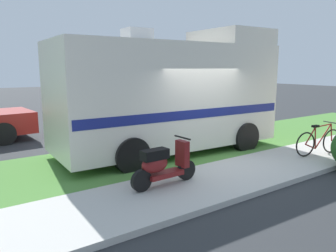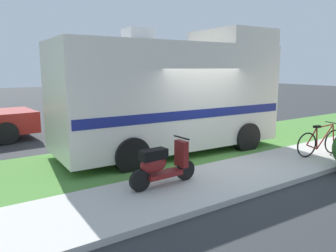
{
  "view_description": "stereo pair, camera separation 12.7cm",
  "coord_description": "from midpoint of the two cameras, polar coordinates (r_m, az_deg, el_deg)",
  "views": [
    {
      "loc": [
        -5.73,
        -6.18,
        2.51
      ],
      "look_at": [
        -1.18,
        0.3,
        1.1
      ],
      "focal_mm": 34.83,
      "sensor_mm": 36.0,
      "label": 1
    },
    {
      "loc": [
        -5.63,
        -6.25,
        2.51
      ],
      "look_at": [
        -1.18,
        0.3,
        1.1
      ],
      "focal_mm": 34.83,
      "sensor_mm": 36.0,
      "label": 2
    }
  ],
  "objects": [
    {
      "name": "ground_plane",
      "position": [
        8.79,
        7.96,
        -6.6
      ],
      "size": [
        80.0,
        80.0,
        0.0
      ],
      "primitive_type": "plane",
      "color": "#2D3033"
    },
    {
      "name": "sidewalk",
      "position": [
        7.97,
        13.81,
        -8.12
      ],
      "size": [
        24.0,
        2.0,
        0.12
      ],
      "color": "beige",
      "rests_on": "ground"
    },
    {
      "name": "grass_strip",
      "position": [
        9.9,
        2.13,
        -4.36
      ],
      "size": [
        24.0,
        3.4,
        0.08
      ],
      "color": "#4C8438",
      "rests_on": "ground"
    },
    {
      "name": "motorhome_rv",
      "position": [
        9.59,
        1.05,
        5.63
      ],
      "size": [
        6.65,
        2.8,
        3.69
      ],
      "color": "silver",
      "rests_on": "ground"
    },
    {
      "name": "scooter",
      "position": [
        6.68,
        -0.63,
        -6.73
      ],
      "size": [
        1.59,
        0.5,
        0.97
      ],
      "color": "black",
      "rests_on": "ground"
    },
    {
      "name": "bicycle",
      "position": [
        9.97,
        25.47,
        -2.51
      ],
      "size": [
        1.68,
        0.52,
        0.9
      ],
      "color": "black",
      "rests_on": "ground"
    }
  ]
}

